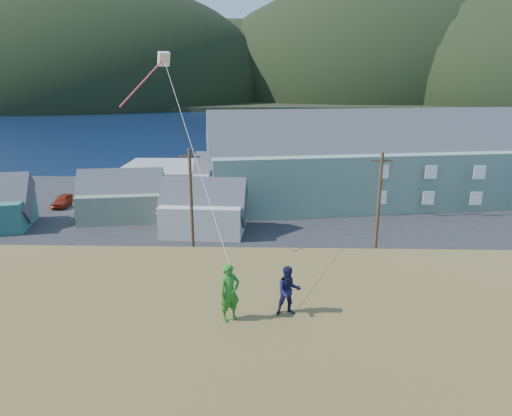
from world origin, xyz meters
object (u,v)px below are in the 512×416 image
at_px(shed_palegreen_near, 121,197).
at_px(kite_flyer_green, 230,293).
at_px(wharf, 205,169).
at_px(shed_white, 204,208).
at_px(kite_flyer_navy, 289,291).
at_px(shed_palegreen_far, 235,177).
at_px(lodge, 372,161).

relative_size(shed_palegreen_near, kite_flyer_green, 5.21).
height_order(wharf, shed_white, shed_white).
bearing_deg(kite_flyer_navy, shed_palegreen_far, 86.63).
xyz_separation_m(lodge, shed_palegreen_near, (-27.30, -6.95, -2.69)).
relative_size(shed_palegreen_far, kite_flyer_green, 5.69).
bearing_deg(shed_palegreen_far, kite_flyer_navy, -79.40).
bearing_deg(shed_white, shed_palegreen_far, 84.77).
bearing_deg(kite_flyer_navy, shed_palegreen_near, 106.21).
xyz_separation_m(wharf, kite_flyer_green, (9.01, -58.73, 7.66)).
height_order(wharf, lodge, lodge).
height_order(shed_palegreen_far, kite_flyer_green, kite_flyer_green).
bearing_deg(kite_flyer_green, shed_palegreen_far, 60.01).
relative_size(shed_white, kite_flyer_green, 4.55).
distance_m(shed_white, kite_flyer_navy, 29.68).
bearing_deg(lodge, wharf, 130.01).
bearing_deg(shed_white, lodge, 34.68).
bearing_deg(shed_white, kite_flyer_green, -77.40).
bearing_deg(kite_flyer_green, wharf, 64.65).
relative_size(wharf, shed_palegreen_near, 2.75).
bearing_deg(wharf, kite_flyer_navy, -79.50).
xyz_separation_m(shed_palegreen_far, kite_flyer_navy, (4.84, -42.25, 5.43)).
bearing_deg(wharf, kite_flyer_green, -81.28).
xyz_separation_m(wharf, lodge, (22.09, -18.71, 4.64)).
bearing_deg(kite_flyer_green, lodge, 37.83).
height_order(wharf, kite_flyer_green, kite_flyer_green).
height_order(lodge, kite_flyer_green, lodge).
xyz_separation_m(wharf, shed_palegreen_far, (5.97, -16.08, 2.12)).
relative_size(lodge, shed_palegreen_far, 3.77).
relative_size(shed_palegreen_near, shed_white, 1.15).
xyz_separation_m(shed_white, kite_flyer_green, (4.99, -28.76, 5.64)).
xyz_separation_m(wharf, shed_palegreen_near, (-5.21, -25.66, 1.95)).
relative_size(wharf, lodge, 0.67).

